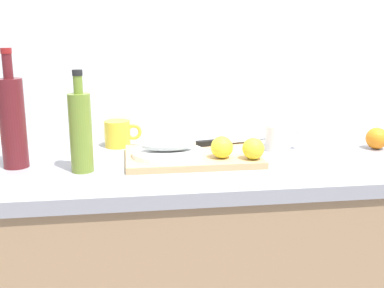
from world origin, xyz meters
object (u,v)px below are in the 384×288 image
(fish_fillet, at_px, (168,145))
(wine_bottle, at_px, (13,121))
(white_plate, at_px, (168,153))
(chef_knife, at_px, (226,141))
(cutting_board, at_px, (192,156))
(olive_oil_bottle, at_px, (81,131))
(coffee_mug_1, at_px, (118,134))
(lemon_0, at_px, (222,147))
(coffee_mug_0, at_px, (279,137))

(fish_fillet, distance_m, wine_bottle, 0.46)
(white_plate, xyz_separation_m, chef_knife, (0.21, 0.12, 0.00))
(cutting_board, height_order, chef_knife, chef_knife)
(cutting_board, xyz_separation_m, fish_fillet, (-0.08, -0.01, 0.04))
(fish_fillet, height_order, chef_knife, fish_fillet)
(fish_fillet, distance_m, chef_knife, 0.24)
(olive_oil_bottle, distance_m, coffee_mug_1, 0.31)
(olive_oil_bottle, bearing_deg, lemon_0, 1.78)
(lemon_0, bearing_deg, fish_fillet, 160.76)
(white_plate, height_order, coffee_mug_1, coffee_mug_1)
(white_plate, height_order, lemon_0, lemon_0)
(white_plate, bearing_deg, wine_bottle, 179.62)
(fish_fillet, distance_m, lemon_0, 0.17)
(coffee_mug_0, bearing_deg, wine_bottle, -173.95)
(cutting_board, bearing_deg, chef_knife, 38.14)
(fish_fillet, height_order, wine_bottle, wine_bottle)
(white_plate, height_order, chef_knife, chef_knife)
(white_plate, height_order, fish_fillet, fish_fillet)
(white_plate, distance_m, coffee_mug_0, 0.40)
(chef_knife, bearing_deg, olive_oil_bottle, -171.04)
(coffee_mug_0, bearing_deg, white_plate, -166.56)
(olive_oil_bottle, xyz_separation_m, wine_bottle, (-0.20, 0.07, 0.02))
(chef_knife, relative_size, lemon_0, 4.28)
(lemon_0, bearing_deg, coffee_mug_1, 139.42)
(chef_knife, relative_size, wine_bottle, 0.83)
(cutting_board, xyz_separation_m, wine_bottle, (-0.53, -0.01, 0.13))
(chef_knife, height_order, coffee_mug_0, coffee_mug_0)
(chef_knife, bearing_deg, wine_bottle, 176.97)
(olive_oil_bottle, bearing_deg, chef_knife, 21.74)
(cutting_board, height_order, coffee_mug_0, coffee_mug_0)
(cutting_board, xyz_separation_m, chef_knife, (0.13, 0.10, 0.02))
(chef_knife, height_order, wine_bottle, wine_bottle)
(wine_bottle, bearing_deg, chef_knife, 9.75)
(olive_oil_bottle, relative_size, coffee_mug_1, 2.26)
(coffee_mug_1, bearing_deg, cutting_board, -40.91)
(chef_knife, height_order, coffee_mug_1, coffee_mug_1)
(wine_bottle, xyz_separation_m, coffee_mug_0, (0.84, 0.09, -0.10))
(white_plate, bearing_deg, cutting_board, 9.28)
(olive_oil_bottle, bearing_deg, coffee_mug_1, 70.61)
(chef_knife, xyz_separation_m, wine_bottle, (-0.66, -0.11, 0.11))
(lemon_0, xyz_separation_m, coffee_mug_0, (0.23, 0.15, -0.01))
(coffee_mug_0, bearing_deg, cutting_board, -165.55)
(cutting_board, distance_m, fish_fillet, 0.09)
(chef_knife, xyz_separation_m, lemon_0, (-0.05, -0.17, 0.02))
(fish_fillet, distance_m, coffee_mug_0, 0.40)
(white_plate, bearing_deg, coffee_mug_0, 13.44)
(cutting_board, height_order, lemon_0, lemon_0)
(wine_bottle, bearing_deg, coffee_mug_0, 6.05)
(wine_bottle, relative_size, coffee_mug_1, 2.71)
(white_plate, relative_size, coffee_mug_0, 1.76)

